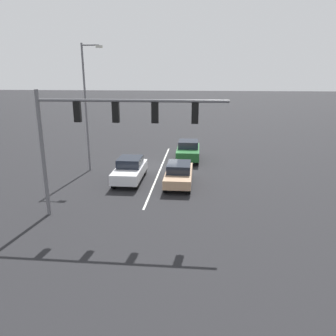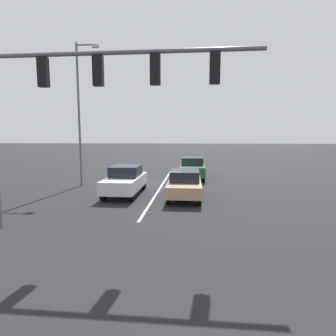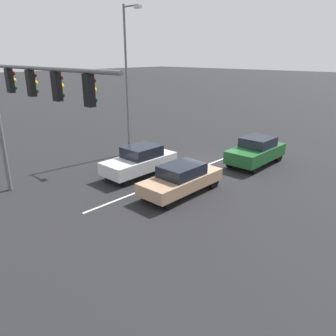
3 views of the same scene
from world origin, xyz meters
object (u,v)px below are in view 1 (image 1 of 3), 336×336
(car_silver_midlane_front, at_px, (130,169))
(car_tan_leftlane_front, at_px, (179,173))
(street_lamp_right_shoulder, at_px, (87,102))
(traffic_signal_gantry, at_px, (103,124))
(car_darkgreen_leftlane_second, at_px, (188,150))

(car_silver_midlane_front, relative_size, car_tan_leftlane_front, 0.97)
(car_tan_leftlane_front, relative_size, street_lamp_right_shoulder, 0.48)
(traffic_signal_gantry, bearing_deg, car_darkgreen_leftlane_second, -107.32)
(car_darkgreen_leftlane_second, height_order, street_lamp_right_shoulder, street_lamp_right_shoulder)
(traffic_signal_gantry, xyz_separation_m, street_lamp_right_shoulder, (3.52, -8.10, 0.36))
(car_darkgreen_leftlane_second, bearing_deg, car_silver_midlane_front, 57.89)
(street_lamp_right_shoulder, bearing_deg, car_tan_leftlane_front, 158.46)
(car_silver_midlane_front, xyz_separation_m, car_darkgreen_leftlane_second, (-3.75, -5.98, 0.03))
(car_darkgreen_leftlane_second, distance_m, traffic_signal_gantry, 12.98)
(car_silver_midlane_front, bearing_deg, traffic_signal_gantry, 90.68)
(car_tan_leftlane_front, bearing_deg, street_lamp_right_shoulder, -21.54)
(car_darkgreen_leftlane_second, relative_size, street_lamp_right_shoulder, 0.45)
(car_silver_midlane_front, xyz_separation_m, street_lamp_right_shoulder, (3.45, -2.27, 4.31))
(car_silver_midlane_front, height_order, car_darkgreen_leftlane_second, car_darkgreen_leftlane_second)
(car_silver_midlane_front, relative_size, car_darkgreen_leftlane_second, 1.03)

